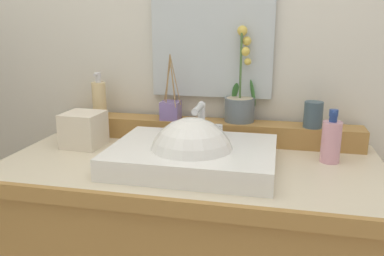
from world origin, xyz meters
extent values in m
cube|color=silver|center=(0.00, 0.40, 1.31)|extent=(2.83, 0.20, 2.62)
cube|color=beige|center=(0.00, 0.00, 0.83)|extent=(1.19, 0.59, 0.04)
cube|color=#A3763C|center=(0.00, -0.30, 0.83)|extent=(1.19, 0.02, 0.04)
cube|color=#A3763C|center=(0.00, 0.23, 0.89)|extent=(1.12, 0.10, 0.08)
cube|color=white|center=(0.02, -0.05, 0.88)|extent=(0.49, 0.37, 0.06)
sphere|color=white|center=(0.02, -0.06, 0.88)|extent=(0.26, 0.26, 0.26)
cylinder|color=silver|center=(0.02, 0.08, 0.97)|extent=(0.02, 0.02, 0.10)
cylinder|color=silver|center=(0.02, 0.03, 1.02)|extent=(0.02, 0.11, 0.02)
sphere|color=silver|center=(0.02, 0.08, 1.02)|extent=(0.03, 0.03, 0.03)
cylinder|color=silver|center=(-0.04, 0.08, 0.93)|extent=(0.03, 0.03, 0.04)
cylinder|color=silver|center=(0.07, 0.08, 0.93)|extent=(0.03, 0.03, 0.04)
cylinder|color=slate|center=(0.12, 0.25, 0.97)|extent=(0.11, 0.11, 0.09)
cylinder|color=tan|center=(0.12, 0.25, 1.01)|extent=(0.10, 0.10, 0.01)
cylinder|color=#476B38|center=(0.12, 0.25, 1.13)|extent=(0.01, 0.01, 0.24)
ellipsoid|color=#387033|center=(0.11, 0.28, 1.03)|extent=(0.04, 0.03, 0.07)
ellipsoid|color=#387033|center=(0.17, 0.28, 1.03)|extent=(0.04, 0.04, 0.10)
sphere|color=gold|center=(0.15, 0.26, 1.14)|extent=(0.03, 0.03, 0.03)
sphere|color=gold|center=(0.14, 0.26, 1.18)|extent=(0.03, 0.03, 0.03)
sphere|color=gold|center=(0.14, 0.27, 1.21)|extent=(0.03, 0.03, 0.03)
sphere|color=gold|center=(0.13, 0.26, 1.25)|extent=(0.04, 0.04, 0.04)
cylinder|color=beige|center=(-0.42, 0.24, 0.99)|extent=(0.05, 0.05, 0.13)
cylinder|color=silver|center=(-0.42, 0.24, 1.06)|extent=(0.02, 0.02, 0.02)
cylinder|color=silver|center=(-0.42, 0.24, 1.08)|extent=(0.02, 0.02, 0.02)
cylinder|color=silver|center=(-0.42, 0.22, 1.09)|extent=(0.01, 0.03, 0.01)
cylinder|color=#3C505C|center=(0.38, 0.22, 0.97)|extent=(0.06, 0.06, 0.09)
cube|color=#745E9D|center=(-0.13, 0.22, 0.96)|extent=(0.07, 0.07, 0.07)
cylinder|color=#9E7A4C|center=(-0.11, 0.22, 1.08)|extent=(0.04, 0.01, 0.18)
cylinder|color=#9E7A4C|center=(-0.12, 0.24, 1.07)|extent=(0.01, 0.03, 0.17)
cylinder|color=#9E7A4C|center=(-0.15, 0.25, 1.07)|extent=(0.04, 0.06, 0.18)
cylinder|color=#9E7A4C|center=(-0.14, 0.23, 1.06)|extent=(0.03, 0.01, 0.14)
cylinder|color=#9E7A4C|center=(-0.13, 0.21, 1.07)|extent=(0.01, 0.03, 0.17)
cylinder|color=#9E7A4C|center=(-0.11, 0.20, 1.06)|extent=(0.04, 0.06, 0.16)
cylinder|color=#D596A9|center=(0.43, 0.09, 0.92)|extent=(0.06, 0.06, 0.13)
cylinder|color=navy|center=(0.43, 0.09, 0.99)|extent=(0.02, 0.02, 0.02)
cylinder|color=navy|center=(0.43, 0.09, 1.01)|extent=(0.03, 0.03, 0.02)
cylinder|color=navy|center=(0.43, 0.07, 1.01)|extent=(0.01, 0.03, 0.01)
cube|color=beige|center=(-0.40, 0.07, 0.91)|extent=(0.14, 0.14, 0.12)
cube|color=silver|center=(0.01, 0.29, 1.23)|extent=(0.45, 0.02, 0.46)
camera|label=1|loc=(0.26, -1.16, 1.28)|focal=36.99mm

